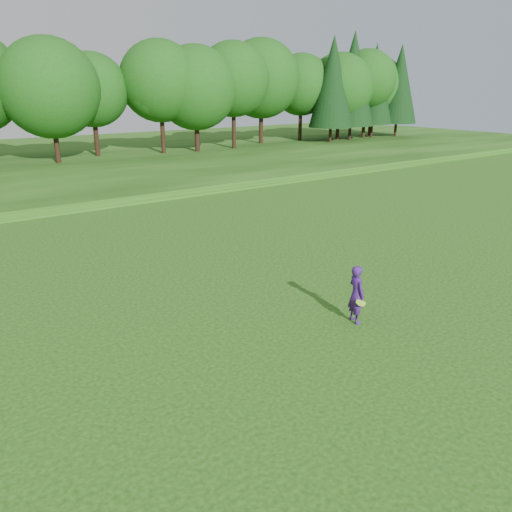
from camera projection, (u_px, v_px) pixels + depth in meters
ground at (302, 326)px, 15.61m from camera, size 140.00×140.00×0.00m
berm at (37, 173)px, 41.68m from camera, size 130.00×30.00×0.60m
walking_path at (92, 207)px, 31.00m from camera, size 130.00×1.60×0.04m
treeline at (12, 75)px, 42.26m from camera, size 104.00×7.00×15.00m
woman at (356, 294)px, 15.60m from camera, size 0.60×0.85×1.89m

